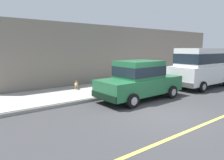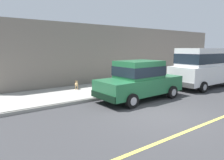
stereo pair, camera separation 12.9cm
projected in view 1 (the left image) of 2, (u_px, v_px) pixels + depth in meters
ground_plane at (160, 114)px, 7.78m from camera, size 80.00×80.00×0.00m
curb at (111, 96)px, 10.31m from camera, size 0.16×64.00×0.14m
sidewalk at (93, 90)px, 11.74m from camera, size 3.60×64.00×0.14m
lane_centre_line at (198, 127)px, 6.50m from camera, size 0.12×57.60×0.01m
car_green_sedan at (140, 80)px, 9.91m from camera, size 2.15×4.66×1.92m
car_white_van at (202, 66)px, 13.01m from camera, size 2.16×4.91×2.52m
dog_tan at (76, 84)px, 11.81m from camera, size 0.70×0.40×0.49m
building_facade at (131, 54)px, 15.89m from camera, size 0.50×20.00×4.10m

